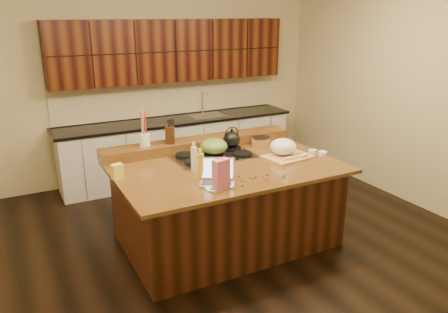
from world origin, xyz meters
TOP-DOWN VIEW (x-y plane):
  - room at (0.00, 0.00)m, footprint 5.52×5.02m
  - island at (0.00, 0.00)m, footprint 2.40×1.60m
  - back_ledge at (0.00, 0.70)m, footprint 2.40×0.30m
  - cooktop at (0.00, 0.30)m, footprint 0.92×0.52m
  - back_counter at (0.30, 2.23)m, footprint 3.70×0.66m
  - kettle at (0.30, 0.43)m, footprint 0.24×0.24m
  - green_bowl at (0.00, 0.30)m, footprint 0.32×0.32m
  - laptop at (-0.31, -0.41)m, footprint 0.42×0.39m
  - oil_bottle at (-0.43, -0.27)m, footprint 0.08×0.08m
  - vinegar_bottle at (-0.37, 0.02)m, footprint 0.07×0.07m
  - wooden_tray at (0.72, -0.05)m, footprint 0.56×0.45m
  - ramekin_a at (1.09, -0.11)m, footprint 0.12×0.12m
  - ramekin_b at (1.15, -0.22)m, footprint 0.13×0.13m
  - ramekin_c at (0.83, 0.22)m, footprint 0.10×0.10m
  - strainer_bowl at (0.71, 0.43)m, footprint 0.25×0.25m
  - kitchen_timer at (0.34, -0.64)m, footprint 0.09×0.09m
  - pink_bag at (-0.36, -0.59)m, footprint 0.17×0.12m
  - candy_plate at (-0.41, -0.55)m, footprint 0.19×0.19m
  - package_box at (-1.15, 0.12)m, footprint 0.12×0.10m
  - utensil_crock at (-0.68, 0.70)m, footprint 0.14×0.14m
  - knife_block at (-0.37, 0.70)m, footprint 0.16×0.19m
  - gumdrop_0 at (0.21, -0.49)m, footprint 0.02×0.02m
  - gumdrop_1 at (0.03, -0.52)m, footprint 0.02×0.02m
  - gumdrop_2 at (0.14, -0.60)m, footprint 0.02×0.02m
  - gumdrop_3 at (-0.15, -0.61)m, footprint 0.02×0.02m
  - gumdrop_4 at (0.08, -0.48)m, footprint 0.02×0.02m
  - gumdrop_5 at (-0.06, -0.39)m, footprint 0.02×0.02m
  - gumdrop_6 at (-0.26, -0.62)m, footprint 0.02×0.02m
  - gumdrop_7 at (0.02, -0.48)m, footprint 0.02×0.02m
  - gumdrop_8 at (-0.24, -0.56)m, footprint 0.02×0.02m
  - gumdrop_9 at (0.15, -0.51)m, footprint 0.02×0.02m
  - gumdrop_10 at (-0.10, -0.52)m, footprint 0.02×0.02m
  - gumdrop_11 at (-0.06, -0.39)m, footprint 0.02×0.02m

SIDE VIEW (x-z plane):
  - island at x=0.00m, z-range 0.00..0.92m
  - candy_plate at x=-0.41m, z-range 0.92..0.93m
  - gumdrop_0 at x=0.21m, z-range 0.92..0.94m
  - gumdrop_1 at x=0.03m, z-range 0.92..0.94m
  - gumdrop_2 at x=0.14m, z-range 0.92..0.94m
  - gumdrop_3 at x=-0.15m, z-range 0.92..0.94m
  - gumdrop_4 at x=0.08m, z-range 0.92..0.94m
  - gumdrop_5 at x=-0.06m, z-range 0.92..0.94m
  - gumdrop_6 at x=-0.26m, z-range 0.92..0.94m
  - gumdrop_7 at x=0.02m, z-range 0.92..0.94m
  - gumdrop_8 at x=-0.24m, z-range 0.92..0.94m
  - gumdrop_9 at x=0.15m, z-range 0.92..0.94m
  - gumdrop_10 at x=-0.10m, z-range 0.92..0.94m
  - gumdrop_11 at x=-0.06m, z-range 0.92..0.94m
  - cooktop at x=0.00m, z-range 0.91..0.96m
  - ramekin_a at x=1.09m, z-range 0.92..0.96m
  - ramekin_b at x=1.15m, z-range 0.92..0.96m
  - ramekin_c at x=0.83m, z-range 0.92..0.96m
  - kitchen_timer at x=0.34m, z-range 0.92..0.99m
  - strainer_bowl at x=0.71m, z-range 0.92..1.01m
  - back_ledge at x=0.00m, z-range 0.92..1.04m
  - laptop at x=-0.31m, z-range 0.87..1.10m
  - back_counter at x=0.30m, z-range -0.22..2.18m
  - package_box at x=-1.15m, z-range 0.92..1.07m
  - wooden_tray at x=0.72m, z-range 0.91..1.12m
  - vinegar_bottle at x=-0.37m, z-range 0.92..1.17m
  - green_bowl at x=0.00m, z-range 0.97..1.14m
  - oil_bottle at x=-0.43m, z-range 0.92..1.19m
  - kettle at x=0.30m, z-range 0.97..1.15m
  - pink_bag at x=-0.36m, z-range 0.92..1.21m
  - utensil_crock at x=-0.68m, z-range 1.04..1.18m
  - knife_block at x=-0.37m, z-range 1.04..1.24m
  - room at x=0.00m, z-range -0.01..2.71m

